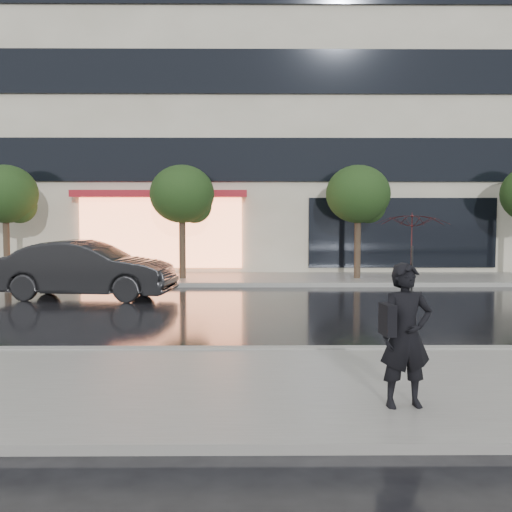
{
  "coord_description": "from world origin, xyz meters",
  "views": [
    {
      "loc": [
        -0.68,
        -11.9,
        2.54
      ],
      "look_at": [
        -0.54,
        3.16,
        1.4
      ],
      "focal_mm": 45.0,
      "sensor_mm": 36.0,
      "label": 1
    }
  ],
  "objects": [
    {
      "name": "curb_far",
      "position": [
        0.0,
        8.5,
        0.07
      ],
      "size": [
        60.0,
        0.25,
        0.14
      ],
      "primitive_type": "cube",
      "color": "gray",
      "rests_on": "ground"
    },
    {
      "name": "tree_mid_west",
      "position": [
        -2.94,
        10.03,
        2.92
      ],
      "size": [
        2.2,
        2.2,
        3.99
      ],
      "color": "#33261C",
      "rests_on": "ground"
    },
    {
      "name": "ground",
      "position": [
        0.0,
        0.0,
        0.0
      ],
      "size": [
        120.0,
        120.0,
        0.0
      ],
      "primitive_type": "plane",
      "color": "black",
      "rests_on": "ground"
    },
    {
      "name": "pedestrian_with_umbrella",
      "position": [
        1.24,
        -4.26,
        1.61
      ],
      "size": [
        0.98,
        0.99,
        2.37
      ],
      "rotation": [
        0.0,
        0.0,
        0.14
      ],
      "color": "black",
      "rests_on": "sidewalk_near"
    },
    {
      "name": "office_building",
      "position": [
        -0.0,
        17.97,
        9.0
      ],
      "size": [
        30.0,
        12.76,
        18.0
      ],
      "color": "beige",
      "rests_on": "ground"
    },
    {
      "name": "sidewalk_near",
      "position": [
        0.0,
        -3.25,
        0.06
      ],
      "size": [
        60.0,
        4.5,
        0.12
      ],
      "primitive_type": "cube",
      "color": "slate",
      "rests_on": "ground"
    },
    {
      "name": "curb_near",
      "position": [
        0.0,
        -1.0,
        0.07
      ],
      "size": [
        60.0,
        0.25,
        0.14
      ],
      "primitive_type": "cube",
      "color": "gray",
      "rests_on": "ground"
    },
    {
      "name": "parked_car",
      "position": [
        -5.28,
        6.01,
        0.8
      ],
      "size": [
        5.06,
        2.28,
        1.61
      ],
      "primitive_type": "imported",
      "rotation": [
        0.0,
        0.0,
        1.45
      ],
      "color": "black",
      "rests_on": "ground"
    },
    {
      "name": "sidewalk_far",
      "position": [
        0.0,
        10.25,
        0.06
      ],
      "size": [
        60.0,
        3.5,
        0.12
      ],
      "primitive_type": "cube",
      "color": "slate",
      "rests_on": "ground"
    },
    {
      "name": "tree_far_west",
      "position": [
        -8.94,
        10.03,
        2.92
      ],
      "size": [
        2.2,
        2.2,
        3.99
      ],
      "color": "#33261C",
      "rests_on": "ground"
    },
    {
      "name": "tree_mid_east",
      "position": [
        3.06,
        10.03,
        2.92
      ],
      "size": [
        2.2,
        2.2,
        3.99
      ],
      "color": "#33261C",
      "rests_on": "ground"
    }
  ]
}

